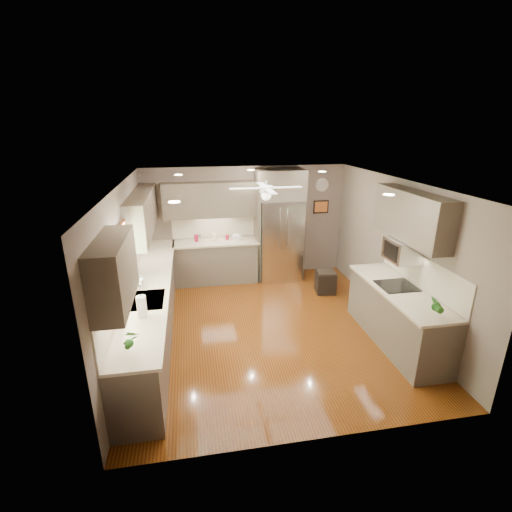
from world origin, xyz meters
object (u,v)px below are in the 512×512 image
object	(u,v)px
soap_bottle	(140,281)
paper_towel	(142,307)
canister_b	(200,238)
canister_d	(227,237)
potted_plant_right	(437,306)
canister_a	(196,238)
canister_c	(214,237)
potted_plant_left	(131,339)
bowl	(237,239)
microwave	(403,250)
refrigerator	(280,228)
stool	(325,282)

from	to	relation	value
soap_bottle	paper_towel	world-z (taller)	paper_towel
canister_b	soap_bottle	size ratio (longest dim) A/B	0.72
canister_d	potted_plant_right	bearing A→B (deg)	-58.87
paper_towel	potted_plant_right	bearing A→B (deg)	-9.86
canister_a	canister_b	xyz separation A→B (m)	(0.07, 0.01, -0.01)
canister_c	canister_d	bearing A→B (deg)	8.83
potted_plant_left	canister_a	bearing A→B (deg)	78.58
canister_d	canister_a	bearing A→B (deg)	-178.97
canister_a	bowl	world-z (taller)	canister_a
paper_towel	canister_c	bearing A→B (deg)	69.90
canister_b	canister_d	bearing A→B (deg)	0.63
bowl	paper_towel	bearing A→B (deg)	-117.60
canister_b	microwave	xyz separation A→B (m)	(3.09, -2.80, 0.47)
potted_plant_left	soap_bottle	bearing A→B (deg)	93.34
refrigerator	microwave	size ratio (longest dim) A/B	4.45
canister_b	refrigerator	world-z (taller)	refrigerator
canister_d	refrigerator	xyz separation A→B (m)	(1.16, -0.10, 0.19)
canister_b	bowl	size ratio (longest dim) A/B	0.70
canister_c	refrigerator	bearing A→B (deg)	-2.24
canister_d	potted_plant_left	xyz separation A→B (m)	(-1.49, -4.08, 0.10)
canister_b	stool	distance (m)	2.86
canister_a	stool	distance (m)	2.92
refrigerator	stool	bearing A→B (deg)	-51.44
canister_d	paper_towel	distance (m)	3.58
microwave	paper_towel	xyz separation A→B (m)	(-3.95, -0.45, -0.40)
potted_plant_right	canister_d	bearing A→B (deg)	121.13
microwave	potted_plant_right	bearing A→B (deg)	-95.90
canister_a	potted_plant_right	bearing A→B (deg)	-52.15
refrigerator	soap_bottle	bearing A→B (deg)	-141.44
potted_plant_left	refrigerator	distance (m)	4.79
canister_b	stool	bearing A→B (deg)	-22.74
canister_c	canister_d	xyz separation A→B (m)	(0.29, 0.04, -0.03)
soap_bottle	canister_d	bearing A→B (deg)	55.24
stool	paper_towel	world-z (taller)	paper_towel
canister_b	paper_towel	bearing A→B (deg)	-104.83
potted_plant_right	microwave	bearing A→B (deg)	84.10
canister_b	canister_d	xyz separation A→B (m)	(0.60, 0.01, -0.01)
canister_d	potted_plant_right	distance (m)	4.59
canister_b	canister_c	world-z (taller)	canister_c
canister_b	paper_towel	size ratio (longest dim) A/B	0.47
refrigerator	microwave	distance (m)	3.03
potted_plant_left	stool	bearing A→B (deg)	41.30
potted_plant_right	canister_c	bearing A→B (deg)	124.41
microwave	paper_towel	bearing A→B (deg)	-173.47
potted_plant_left	potted_plant_right	distance (m)	3.87
microwave	potted_plant_left	bearing A→B (deg)	-162.27
bowl	potted_plant_left	bearing A→B (deg)	-112.94
soap_bottle	paper_towel	size ratio (longest dim) A/B	0.66
canister_a	potted_plant_right	distance (m)	4.96
canister_c	microwave	distance (m)	3.94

